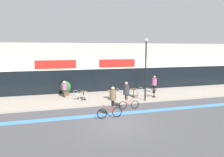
% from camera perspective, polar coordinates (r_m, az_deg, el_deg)
% --- Properties ---
extents(ground_plane, '(120.00, 120.00, 0.00)m').
position_cam_1_polar(ground_plane, '(13.87, 1.38, -11.91)').
color(ground_plane, '#424244').
extents(sidewalk_slab, '(40.00, 5.50, 0.12)m').
position_cam_1_polar(sidewalk_slab, '(20.60, -4.86, -5.16)').
color(sidewalk_slab, gray).
rests_on(sidewalk_slab, ground).
extents(storefront_facade, '(40.00, 4.06, 5.24)m').
position_cam_1_polar(storefront_facade, '(24.80, -7.14, 2.98)').
color(storefront_facade, '#B2A899').
rests_on(storefront_facade, ground).
extents(bike_lane_stripe, '(36.00, 0.70, 0.01)m').
position_cam_1_polar(bike_lane_stripe, '(15.81, -1.04, -9.38)').
color(bike_lane_stripe, '#3D7AB7').
rests_on(bike_lane_stripe, ground).
extents(bistro_table_0, '(0.76, 0.76, 0.74)m').
position_cam_1_polar(bistro_table_0, '(19.85, -7.41, -3.94)').
color(bistro_table_0, black).
rests_on(bistro_table_0, sidewalk_slab).
extents(bistro_table_1, '(0.64, 0.64, 0.76)m').
position_cam_1_polar(bistro_table_1, '(19.97, -0.52, -3.79)').
color(bistro_table_1, black).
rests_on(bistro_table_1, sidewalk_slab).
extents(bistro_table_2, '(0.80, 0.80, 0.76)m').
position_cam_1_polar(bistro_table_2, '(20.90, 5.66, -3.28)').
color(bistro_table_2, black).
rests_on(bistro_table_2, sidewalk_slab).
extents(bistro_table_3, '(0.62, 0.62, 0.73)m').
position_cam_1_polar(bistro_table_3, '(21.12, 10.90, -3.36)').
color(bistro_table_3, black).
rests_on(bistro_table_3, sidewalk_slab).
extents(cafe_chair_0_near, '(0.40, 0.58, 0.90)m').
position_cam_1_polar(cafe_chair_0_near, '(19.24, -7.11, -4.36)').
color(cafe_chair_0_near, '#B7B2AD').
rests_on(cafe_chair_0_near, sidewalk_slab).
extents(cafe_chair_0_side, '(0.59, 0.43, 0.90)m').
position_cam_1_polar(cafe_chair_0_side, '(19.76, -9.20, -4.08)').
color(cafe_chair_0_side, '#B7B2AD').
rests_on(cafe_chair_0_side, sidewalk_slab).
extents(cafe_chair_1_near, '(0.43, 0.59, 0.90)m').
position_cam_1_polar(cafe_chair_1_near, '(19.39, 0.01, -4.21)').
color(cafe_chair_1_near, '#B7B2AD').
rests_on(cafe_chair_1_near, sidewalk_slab).
extents(cafe_chair_1_side, '(0.58, 0.41, 0.90)m').
position_cam_1_polar(cafe_chair_1_side, '(20.15, 1.19, -3.75)').
color(cafe_chair_1_side, '#B7B2AD').
rests_on(cafe_chair_1_side, sidewalk_slab).
extents(cafe_chair_2_near, '(0.43, 0.59, 0.90)m').
position_cam_1_polar(cafe_chair_2_near, '(20.34, 6.34, -3.69)').
color(cafe_chair_2_near, '#B7B2AD').
rests_on(cafe_chair_2_near, sidewalk_slab).
extents(cafe_chair_2_side, '(0.59, 0.43, 0.90)m').
position_cam_1_polar(cafe_chair_2_side, '(21.15, 7.23, -3.26)').
color(cafe_chair_2_side, '#B7B2AD').
rests_on(cafe_chair_2_side, sidewalk_slab).
extents(cafe_chair_3_near, '(0.44, 0.60, 0.90)m').
position_cam_1_polar(cafe_chair_3_near, '(20.58, 11.72, -3.67)').
color(cafe_chair_3_near, '#B7B2AD').
rests_on(cafe_chair_3_near, sidewalk_slab).
extents(cafe_chair_3_side, '(0.58, 0.42, 0.90)m').
position_cam_1_polar(cafe_chair_3_side, '(20.84, 9.37, -3.46)').
color(cafe_chair_3_side, '#B7B2AD').
rests_on(cafe_chair_3_side, sidewalk_slab).
extents(planter_pot, '(0.99, 0.99, 1.43)m').
position_cam_1_polar(planter_pot, '(21.70, -12.02, -2.43)').
color(planter_pot, brown).
rests_on(planter_pot, sidewalk_slab).
extents(lamp_post, '(0.26, 0.26, 5.40)m').
position_cam_1_polar(lamp_post, '(19.14, 8.80, 3.38)').
color(lamp_post, black).
rests_on(lamp_post, sidewalk_slab).
extents(cyclist_0, '(1.78, 0.51, 2.15)m').
position_cam_1_polar(cyclist_0, '(14.83, 0.02, -5.58)').
color(cyclist_0, black).
rests_on(cyclist_0, ground).
extents(cyclist_1, '(1.65, 0.50, 2.16)m').
position_cam_1_polar(cyclist_1, '(16.89, 3.88, -3.75)').
color(cyclist_1, black).
rests_on(cyclist_1, ground).
extents(pedestrian_near_end, '(0.43, 0.43, 1.57)m').
position_cam_1_polar(pedestrian_near_end, '(20.91, -12.31, -2.34)').
color(pedestrian_near_end, '#4C3D2D').
rests_on(pedestrian_near_end, sidewalk_slab).
extents(pedestrian_far_end, '(0.54, 0.54, 1.79)m').
position_cam_1_polar(pedestrian_far_end, '(22.85, 10.98, -1.11)').
color(pedestrian_far_end, black).
rests_on(pedestrian_far_end, sidewalk_slab).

